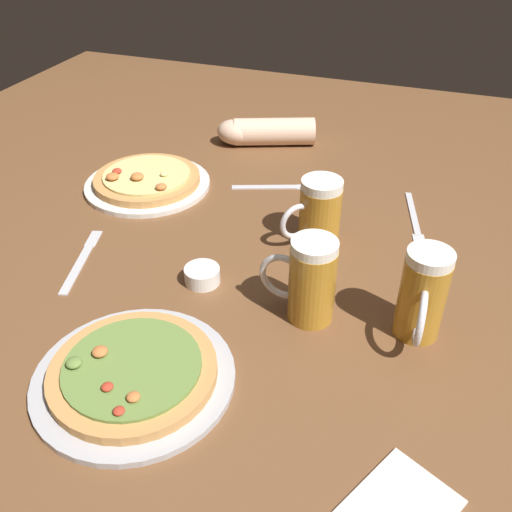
{
  "coord_description": "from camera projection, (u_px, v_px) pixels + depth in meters",
  "views": [
    {
      "loc": [
        0.32,
        -0.88,
        0.68
      ],
      "look_at": [
        0.0,
        0.0,
        0.02
      ],
      "focal_mm": 39.75,
      "sensor_mm": 36.0,
      "label": 1
    }
  ],
  "objects": [
    {
      "name": "knife_spare",
      "position": [
        277.0,
        187.0,
        1.42
      ],
      "size": [
        0.22,
        0.1,
        0.01
      ],
      "color": "silver",
      "rests_on": "ground_plane"
    },
    {
      "name": "knife_right",
      "position": [
        82.0,
        259.0,
        1.16
      ],
      "size": [
        0.08,
        0.22,
        0.01
      ],
      "color": "silver",
      "rests_on": "ground_plane"
    },
    {
      "name": "beer_mug_amber",
      "position": [
        310.0,
        280.0,
        0.98
      ],
      "size": [
        0.14,
        0.08,
        0.16
      ],
      "color": "#B27A23",
      "rests_on": "ground_plane"
    },
    {
      "name": "pizza_plate_near",
      "position": [
        133.0,
        374.0,
        0.89
      ],
      "size": [
        0.32,
        0.32,
        0.05
      ],
      "color": "#B2B2B7",
      "rests_on": "ground_plane"
    },
    {
      "name": "fork_left",
      "position": [
        414.0,
        218.0,
        1.3
      ],
      "size": [
        0.07,
        0.23,
        0.01
      ],
      "color": "silver",
      "rests_on": "ground_plane"
    },
    {
      "name": "diner_arm",
      "position": [
        263.0,
        132.0,
        1.61
      ],
      "size": [
        0.28,
        0.16,
        0.08
      ],
      "color": "beige",
      "rests_on": "ground_plane"
    },
    {
      "name": "ramekin_sauce",
      "position": [
        202.0,
        275.0,
        1.1
      ],
      "size": [
        0.07,
        0.07,
        0.03
      ],
      "primitive_type": "cylinder",
      "color": "white",
      "rests_on": "ground_plane"
    },
    {
      "name": "beer_mug_pale",
      "position": [
        319.0,
        212.0,
        1.19
      ],
      "size": [
        0.11,
        0.12,
        0.14
      ],
      "color": "#B27A23",
      "rests_on": "ground_plane"
    },
    {
      "name": "beer_mug_dark",
      "position": [
        422.0,
        296.0,
        0.94
      ],
      "size": [
        0.08,
        0.14,
        0.17
      ],
      "color": "#B27A23",
      "rests_on": "ground_plane"
    },
    {
      "name": "ground_plane",
      "position": [
        256.0,
        270.0,
        1.17
      ],
      "size": [
        2.4,
        2.4,
        0.03
      ],
      "primitive_type": "cube",
      "color": "brown"
    },
    {
      "name": "napkin_folded",
      "position": [
        399.0,
        509.0,
        0.72
      ],
      "size": [
        0.17,
        0.18,
        0.01
      ],
      "primitive_type": "cube",
      "rotation": [
        0.0,
        0.0,
        -0.46
      ],
      "color": "silver",
      "rests_on": "ground_plane"
    },
    {
      "name": "pizza_plate_far",
      "position": [
        147.0,
        181.0,
        1.42
      ],
      "size": [
        0.31,
        0.31,
        0.05
      ],
      "color": "silver",
      "rests_on": "ground_plane"
    }
  ]
}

